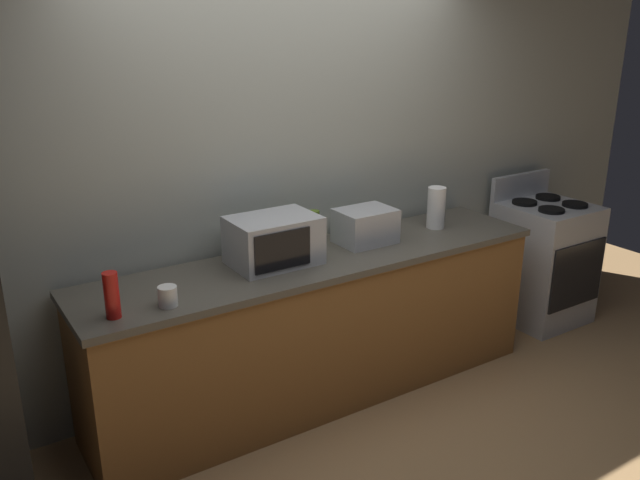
# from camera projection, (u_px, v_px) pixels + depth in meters

# --- Properties ---
(ground_plane) EXTENTS (8.00, 8.00, 0.00)m
(ground_plane) POSITION_uv_depth(u_px,v_px,m) (358.00, 424.00, 3.77)
(ground_plane) COLOR #A87F51
(back_wall) EXTENTS (6.40, 0.10, 2.70)m
(back_wall) POSITION_uv_depth(u_px,v_px,m) (283.00, 167.00, 3.98)
(back_wall) COLOR #9EA399
(back_wall) RESTS_ON ground_plane
(counter_run) EXTENTS (2.84, 0.64, 0.90)m
(counter_run) POSITION_uv_depth(u_px,v_px,m) (320.00, 327.00, 3.94)
(counter_run) COLOR brown
(counter_run) RESTS_ON ground_plane
(stove_range) EXTENTS (0.60, 0.61, 1.08)m
(stove_range) POSITION_uv_depth(u_px,v_px,m) (543.00, 261.00, 4.96)
(stove_range) COLOR #B7BABF
(stove_range) RESTS_ON ground_plane
(microwave) EXTENTS (0.48, 0.35, 0.27)m
(microwave) POSITION_uv_depth(u_px,v_px,m) (274.00, 240.00, 3.65)
(microwave) COLOR #B7BABF
(microwave) RESTS_ON counter_run
(toaster_oven) EXTENTS (0.34, 0.26, 0.21)m
(toaster_oven) POSITION_uv_depth(u_px,v_px,m) (365.00, 226.00, 4.00)
(toaster_oven) COLOR #B7BABF
(toaster_oven) RESTS_ON counter_run
(paper_towel_roll) EXTENTS (0.12, 0.12, 0.27)m
(paper_towel_roll) POSITION_uv_depth(u_px,v_px,m) (436.00, 208.00, 4.27)
(paper_towel_roll) COLOR white
(paper_towel_roll) RESTS_ON counter_run
(bottle_hot_sauce) EXTENTS (0.07, 0.07, 0.22)m
(bottle_hot_sauce) POSITION_uv_depth(u_px,v_px,m) (112.00, 295.00, 2.99)
(bottle_hot_sauce) COLOR red
(bottle_hot_sauce) RESTS_ON counter_run
(bottle_olive_oil) EXTENTS (0.06, 0.06, 0.21)m
(bottle_olive_oil) POSITION_uv_depth(u_px,v_px,m) (314.00, 228.00, 3.96)
(bottle_olive_oil) COLOR #4C6B19
(bottle_olive_oil) RESTS_ON counter_run
(mug_white) EXTENTS (0.09, 0.09, 0.10)m
(mug_white) POSITION_uv_depth(u_px,v_px,m) (168.00, 296.00, 3.14)
(mug_white) COLOR white
(mug_white) RESTS_ON counter_run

